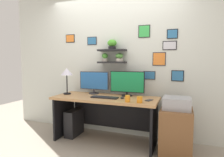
{
  "coord_description": "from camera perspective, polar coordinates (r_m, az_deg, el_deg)",
  "views": [
    {
      "loc": [
        1.19,
        -2.88,
        1.35
      ],
      "look_at": [
        0.1,
        0.05,
        1.06
      ],
      "focal_mm": 30.72,
      "sensor_mm": 36.0,
      "label": 1
    }
  ],
  "objects": [
    {
      "name": "monitor_right",
      "position": [
        3.24,
        4.5,
        -1.36
      ],
      "size": [
        0.59,
        0.18,
        0.42
      ],
      "color": "black",
      "rests_on": "desk"
    },
    {
      "name": "desk_lamp",
      "position": [
        3.49,
        -13.32,
        1.57
      ],
      "size": [
        0.21,
        0.21,
        0.47
      ],
      "color": "black",
      "rests_on": "desk"
    },
    {
      "name": "keyboard",
      "position": [
        3.09,
        -2.22,
        -5.63
      ],
      "size": [
        0.44,
        0.14,
        0.02
      ],
      "primitive_type": "cube",
      "color": "black",
      "rests_on": "desk"
    },
    {
      "name": "computer_tower_left",
      "position": [
        3.62,
        -11.22,
        -12.74
      ],
      "size": [
        0.18,
        0.4,
        0.46
      ],
      "primitive_type": "cube",
      "color": "black",
      "rests_on": "ground"
    },
    {
      "name": "drawer_cabinet",
      "position": [
        3.01,
        18.48,
        -14.7
      ],
      "size": [
        0.44,
        0.5,
        0.66
      ],
      "primitive_type": "cube",
      "color": "brown",
      "rests_on": "ground"
    },
    {
      "name": "cell_phone",
      "position": [
        2.94,
        11.0,
        -6.36
      ],
      "size": [
        0.11,
        0.16,
        0.01
      ],
      "primitive_type": "cube",
      "rotation": [
        0.0,
        0.0,
        -0.34
      ],
      "color": "#2D2D33",
      "rests_on": "desk"
    },
    {
      "name": "ground_plane",
      "position": [
        3.39,
        -1.97,
        -18.06
      ],
      "size": [
        8.0,
        8.0,
        0.0
      ],
      "primitive_type": "plane",
      "color": "gray"
    },
    {
      "name": "coffee_mug",
      "position": [
        2.77,
        8.23,
        -6.23
      ],
      "size": [
        0.08,
        0.08,
        0.09
      ],
      "primitive_type": "cylinder",
      "color": "orange",
      "rests_on": "desk"
    },
    {
      "name": "printer",
      "position": [
        2.9,
        18.72,
        -6.98
      ],
      "size": [
        0.38,
        0.34,
        0.17
      ],
      "primitive_type": "cube",
      "color": "#9E9EA3",
      "rests_on": "drawer_cabinet"
    },
    {
      "name": "desk",
      "position": [
        3.27,
        -1.62,
        -8.91
      ],
      "size": [
        1.73,
        0.68,
        0.75
      ],
      "color": "tan",
      "rests_on": "ground"
    },
    {
      "name": "pen_cup",
      "position": [
        2.79,
        4.64,
        -5.99
      ],
      "size": [
        0.07,
        0.07,
        0.1
      ],
      "primitive_type": "cylinder",
      "color": "orange",
      "rests_on": "desk"
    },
    {
      "name": "computer_mouse",
      "position": [
        3.03,
        3.06,
        -5.76
      ],
      "size": [
        0.06,
        0.09,
        0.03
      ],
      "primitive_type": "ellipsoid",
      "color": "black",
      "rests_on": "desk"
    },
    {
      "name": "monitor_left",
      "position": [
        3.46,
        -5.38,
        -1.01
      ],
      "size": [
        0.56,
        0.18,
        0.4
      ],
      "color": "#2D2D33",
      "rests_on": "desk"
    },
    {
      "name": "back_wall_assembly",
      "position": [
        3.52,
        0.76,
        5.47
      ],
      "size": [
        4.4,
        0.24,
        2.7
      ],
      "color": "silver",
      "rests_on": "ground"
    }
  ]
}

